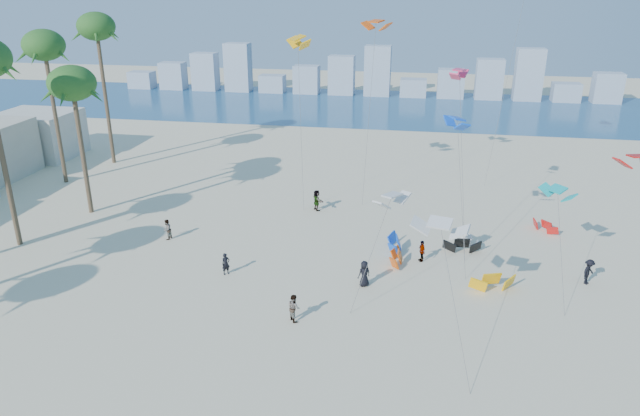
# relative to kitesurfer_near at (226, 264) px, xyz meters

# --- Properties ---
(ocean) EXTENTS (220.00, 220.00, 0.00)m
(ocean) POSITION_rel_kitesurfer_near_xyz_m (3.13, 57.95, -0.76)
(ocean) COLOR navy
(ocean) RESTS_ON ground
(kitesurfer_near) EXTENTS (0.66, 0.64, 1.53)m
(kitesurfer_near) POSITION_rel_kitesurfer_near_xyz_m (0.00, 0.00, 0.00)
(kitesurfer_near) COLOR black
(kitesurfer_near) RESTS_ON ground
(kitesurfer_mid) EXTENTS (1.01, 1.03, 1.68)m
(kitesurfer_mid) POSITION_rel_kitesurfer_near_xyz_m (5.77, -4.85, 0.07)
(kitesurfer_mid) COLOR gray
(kitesurfer_mid) RESTS_ON ground
(kitesurfers_far) EXTENTS (36.67, 14.08, 1.84)m
(kitesurfers_far) POSITION_rel_kitesurfer_near_xyz_m (10.51, 6.02, 0.10)
(kitesurfers_far) COLOR black
(kitesurfers_far) RESTS_ON ground
(grounded_kites) EXTENTS (13.27, 12.55, 0.98)m
(grounded_kites) POSITION_rel_kitesurfer_near_xyz_m (15.53, 5.40, -0.32)
(grounded_kites) COLOR #E24F0B
(grounded_kites) RESTS_ON ground
(flying_kites) EXTENTS (31.73, 37.57, 18.62)m
(flying_kites) POSITION_rel_kitesurfer_near_xyz_m (15.29, 10.13, 10.80)
(flying_kites) COLOR silver
(flying_kites) RESTS_ON ground
(distant_skyline) EXTENTS (85.00, 3.00, 8.40)m
(distant_skyline) POSITION_rel_kitesurfer_near_xyz_m (1.95, 67.95, 2.32)
(distant_skyline) COLOR #9EADBF
(distant_skyline) RESTS_ON ground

